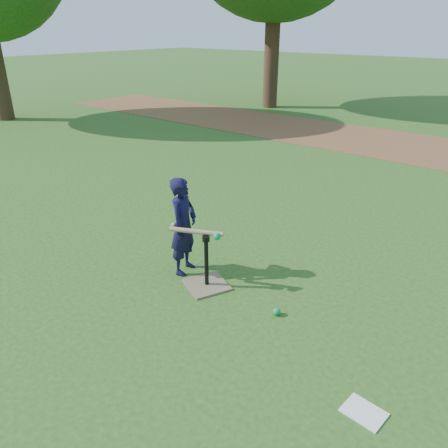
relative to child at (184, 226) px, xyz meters
The scene contains 7 objects.
ground 0.69m from the child, ahead, with size 80.00×80.00×0.00m, color #285116.
dirt_strip 7.56m from the child, 87.04° to the left, with size 24.00×3.00×0.01m, color brown.
child is the anchor object (origin of this frame).
wiffle_ball_ground 1.42m from the child, ahead, with size 0.08×0.08×0.08m, color #0D944F.
clipboard 2.64m from the child, 14.60° to the right, with size 0.30×0.23×0.01m, color white.
batting_tee 0.63m from the child, 11.85° to the right, with size 0.57×0.57×0.61m.
swing_action 0.34m from the child, 17.20° to the right, with size 0.61×0.31×0.08m.
Camera 1 is at (2.81, -3.18, 2.65)m, focal length 35.00 mm.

